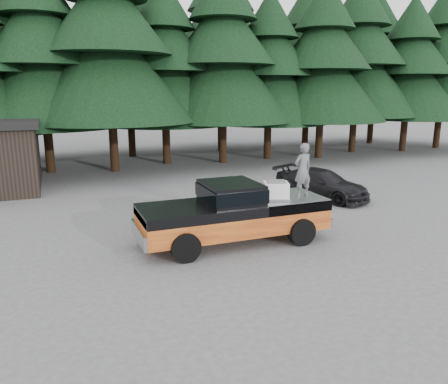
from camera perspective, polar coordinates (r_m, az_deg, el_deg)
name	(u,v)px	position (r m, az deg, el deg)	size (l,w,h in m)	color
ground	(220,252)	(12.98, -0.51, -7.81)	(120.00, 120.00, 0.00)	#4B4B4E
pickup_truck	(234,222)	(13.55, 1.26, -3.92)	(6.00, 2.04, 1.33)	orange
truck_cab	(231,192)	(13.26, 0.89, 0.00)	(1.66, 1.90, 0.59)	black
air_compressor	(276,191)	(13.65, 6.79, 0.13)	(0.75, 0.62, 0.51)	silver
man_on_bed	(303,170)	(13.96, 10.25, 2.81)	(0.62, 0.41, 1.71)	#595960
parked_car	(321,184)	(19.60, 12.58, 1.05)	(1.76, 4.34, 1.26)	black
treeline	(125,38)	(29.05, -12.76, 18.99)	(60.15, 16.05, 17.50)	black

